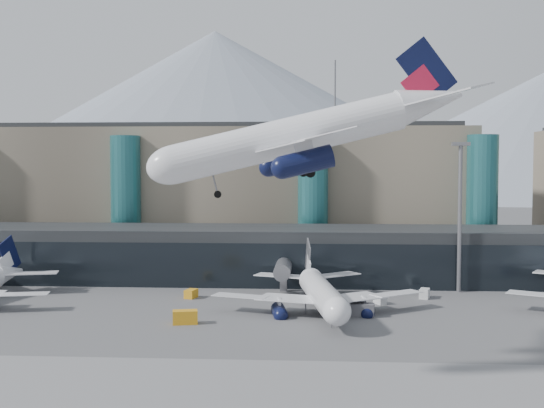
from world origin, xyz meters
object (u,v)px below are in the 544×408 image
Objects in this scene: jet_parked_mid at (319,283)px; veh_b at (191,294)px; veh_d at (424,293)px; veh_c at (362,310)px; veh_h at (185,317)px; veh_g at (380,300)px; hero_jet at (319,122)px; lightmast_mid at (460,208)px.

jet_parked_mid is 13.65× the size of veh_b.
veh_c is at bearing 159.02° from veh_d.
veh_g is at bearing 16.46° from veh_h.
jet_parked_mid is 11.44m from veh_g.
veh_h is (-35.64, -20.33, 0.17)m from veh_d.
veh_c is at bearing -98.73° from veh_b.
veh_d is 0.79× the size of veh_h.
veh_c is (6.54, 31.70, -24.80)m from hero_jet.
lightmast_mid is 58.34m from hero_jet.
lightmast_mid reaches higher than veh_c.
hero_jet is at bearing 175.93° from veh_d.
veh_g is (9.91, 40.80, -25.14)m from hero_jet.
veh_b is at bearing 85.66° from veh_h.
veh_b is at bearing -124.82° from veh_g.
lightmast_mid is at bearing 55.39° from hero_jet.
jet_parked_mid reaches higher than veh_c.
veh_d is 1.30× the size of veh_g.
veh_c is at bearing -131.57° from lightmast_mid.
lightmast_mid is at bearing 19.65° from veh_h.
lightmast_mid is 30.75m from jet_parked_mid.
lightmast_mid reaches higher than veh_b.
jet_parked_mid reaches higher than veh_g.
veh_b is (-20.45, 43.76, -25.04)m from hero_jet.
lightmast_mid is 7.60× the size of veh_h.
veh_c reaches higher than veh_g.
hero_jet reaches higher than veh_g.
veh_d is (17.35, 10.28, -3.31)m from jet_parked_mid.
veh_h is at bearing 136.63° from veh_d.
jet_parked_mid is at bearing 137.58° from veh_d.
veh_c is 25.28m from veh_h.
veh_d is at bearing 59.58° from hero_jet.
lightmast_mid is 51.58m from veh_h.
veh_c is at bearing 68.93° from hero_jet.
veh_b is at bearing 163.52° from veh_c.
veh_d is (17.64, 45.96, -24.98)m from hero_jet.
veh_h is at bearing 115.66° from hero_jet.
jet_parked_mid is at bearing 16.73° from veh_h.
veh_g is 31.77m from veh_h.
hero_jet reaches higher than lightmast_mid.
veh_b reaches higher than veh_g.
hero_jet is 0.98× the size of jet_parked_mid.
veh_c is at bearing -49.62° from veh_g.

